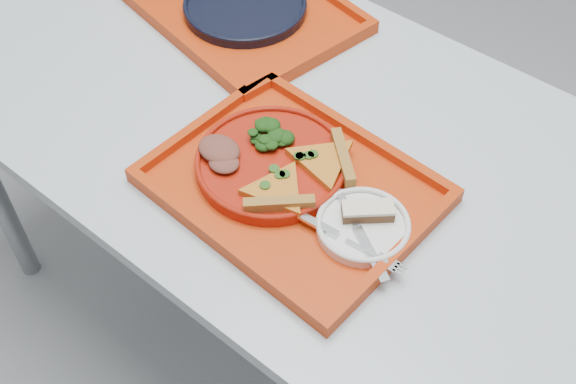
% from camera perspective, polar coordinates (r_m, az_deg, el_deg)
% --- Properties ---
extents(ground, '(10.00, 10.00, 0.00)m').
position_cam_1_polar(ground, '(1.92, 1.18, -11.23)').
color(ground, '#95989D').
rests_on(ground, ground).
extents(table, '(1.60, 0.80, 0.75)m').
position_cam_1_polar(table, '(1.37, 1.62, 2.49)').
color(table, '#ADB6C2').
rests_on(table, ground).
extents(tray_main, '(0.47, 0.37, 0.01)m').
position_cam_1_polar(tray_main, '(1.22, 0.36, 0.26)').
color(tray_main, '#BA3009').
rests_on(tray_main, table).
extents(tray_far, '(0.51, 0.43, 0.01)m').
position_cam_1_polar(tray_far, '(1.59, -3.38, 13.94)').
color(tray_far, '#BA3009').
rests_on(tray_far, table).
extents(dinner_plate, '(0.26, 0.26, 0.02)m').
position_cam_1_polar(dinner_plate, '(1.24, -1.32, 2.22)').
color(dinner_plate, '#9D190A').
rests_on(dinner_plate, tray_main).
extents(side_plate, '(0.15, 0.15, 0.01)m').
position_cam_1_polar(side_plate, '(1.16, 5.94, -2.80)').
color(side_plate, white).
rests_on(side_plate, tray_main).
extents(navy_plate, '(0.26, 0.26, 0.02)m').
position_cam_1_polar(navy_plate, '(1.58, -3.41, 14.35)').
color(navy_plate, black).
rests_on(navy_plate, tray_far).
extents(pizza_slice_a, '(0.17, 0.17, 0.02)m').
position_cam_1_polar(pizza_slice_a, '(1.18, -0.80, 0.28)').
color(pizza_slice_a, gold).
rests_on(pizza_slice_a, dinner_plate).
extents(pizza_slice_b, '(0.18, 0.18, 0.02)m').
position_cam_1_polar(pizza_slice_b, '(1.22, 2.79, 2.59)').
color(pizza_slice_b, gold).
rests_on(pizza_slice_b, dinner_plate).
extents(salad_heap, '(0.08, 0.07, 0.04)m').
position_cam_1_polar(salad_heap, '(1.26, -1.42, 5.14)').
color(salad_heap, black).
rests_on(salad_heap, dinner_plate).
extents(meat_portion, '(0.08, 0.06, 0.02)m').
position_cam_1_polar(meat_portion, '(1.24, -5.47, 3.39)').
color(meat_portion, brown).
rests_on(meat_portion, dinner_plate).
extents(dessert_bar, '(0.08, 0.08, 0.02)m').
position_cam_1_polar(dessert_bar, '(1.16, 6.33, -1.50)').
color(dessert_bar, '#4A2C18').
rests_on(dessert_bar, side_plate).
extents(knife, '(0.17, 0.11, 0.01)m').
position_cam_1_polar(knife, '(1.14, 5.75, -3.27)').
color(knife, silver).
rests_on(knife, side_plate).
extents(fork, '(0.19, 0.04, 0.01)m').
position_cam_1_polar(fork, '(1.13, 4.56, -3.75)').
color(fork, silver).
rests_on(fork, side_plate).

